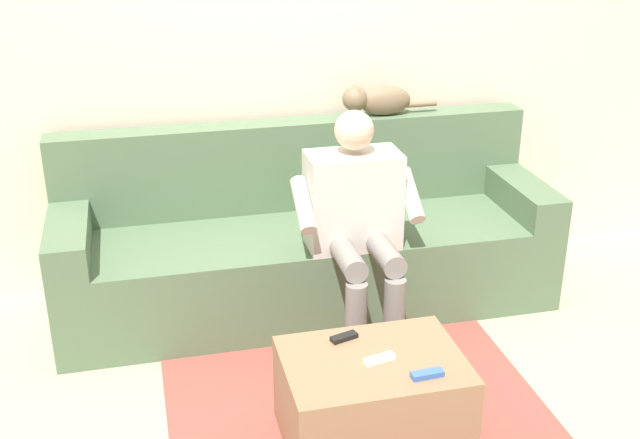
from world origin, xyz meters
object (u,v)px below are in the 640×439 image
object	(u,v)px
couch	(306,245)
person_solo_seated	(357,215)
cat_on_backrest	(376,100)
remote_black	(344,337)
remote_blue	(427,374)
coffee_table	(372,400)
remote_white	(379,359)

from	to	relation	value
couch	person_solo_seated	bearing A→B (deg)	112.80
couch	cat_on_backrest	distance (m)	0.86
person_solo_seated	cat_on_backrest	xyz separation A→B (m)	(-0.28, -0.64, 0.37)
cat_on_backrest	remote_black	bearing A→B (deg)	68.09
person_solo_seated	remote_blue	size ratio (longest dim) A/B	9.00
cat_on_backrest	remote_black	size ratio (longest dim) A/B	4.64
couch	remote_black	bearing A→B (deg)	85.95
cat_on_backrest	remote_blue	xyz separation A→B (m)	(0.28, 1.61, -0.61)
coffee_table	remote_white	bearing A→B (deg)	131.80
remote_white	couch	bearing A→B (deg)	78.23
couch	person_solo_seated	xyz separation A→B (m)	(-0.16, 0.39, 0.32)
remote_blue	cat_on_backrest	bearing A→B (deg)	76.20
person_solo_seated	cat_on_backrest	distance (m)	0.79
remote_white	remote_blue	bearing A→B (deg)	-56.97
remote_blue	remote_white	xyz separation A→B (m)	(0.14, -0.14, -0.00)
coffee_table	person_solo_seated	bearing A→B (deg)	-101.25
couch	cat_on_backrest	bearing A→B (deg)	-150.78
coffee_table	remote_blue	bearing A→B (deg)	135.18
coffee_table	cat_on_backrest	xyz separation A→B (m)	(-0.44, -1.45, 0.82)
coffee_table	remote_white	xyz separation A→B (m)	(-0.02, 0.02, 0.20)
coffee_table	remote_black	xyz separation A→B (m)	(0.07, -0.17, 0.20)
coffee_table	person_solo_seated	size ratio (longest dim) A/B	0.63
person_solo_seated	remote_black	bearing A→B (deg)	70.09
cat_on_backrest	person_solo_seated	bearing A→B (deg)	66.09
person_solo_seated	remote_black	size ratio (longest dim) A/B	9.94
couch	remote_white	size ratio (longest dim) A/B	20.12
person_solo_seated	remote_white	distance (m)	0.88
couch	remote_blue	distance (m)	1.38
coffee_table	person_solo_seated	distance (m)	0.95
coffee_table	remote_white	world-z (taller)	remote_white
person_solo_seated	remote_blue	bearing A→B (deg)	89.83
coffee_table	remote_black	size ratio (longest dim) A/B	6.23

